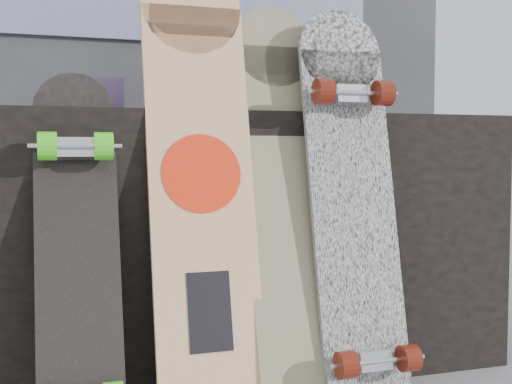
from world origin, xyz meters
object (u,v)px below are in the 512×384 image
object	(u,v)px
longboard_geisha	(200,167)
longboard_cascadia	(354,196)
vendor_table	(242,240)
longboard_celtic	(287,187)
skateboard_dark	(78,246)

from	to	relation	value
longboard_geisha	longboard_cascadia	world-z (taller)	longboard_geisha
vendor_table	longboard_geisha	xyz separation A→B (m)	(-0.21, -0.33, 0.25)
longboard_cascadia	longboard_celtic	bearing A→B (deg)	160.34
vendor_table	longboard_celtic	xyz separation A→B (m)	(0.03, -0.33, 0.19)
vendor_table	longboard_geisha	size ratio (longest dim) A/B	1.31
longboard_celtic	longboard_cascadia	size ratio (longest dim) A/B	1.01
vendor_table	longboard_cascadia	size ratio (longest dim) A/B	1.46
longboard_geisha	longboard_celtic	distance (m)	0.25
longboard_geisha	longboard_celtic	xyz separation A→B (m)	(0.24, -0.00, -0.06)
longboard_cascadia	skateboard_dark	size ratio (longest dim) A/B	1.22
longboard_cascadia	skateboard_dark	xyz separation A→B (m)	(-0.73, 0.02, -0.11)
longboard_geisha	skateboard_dark	distance (m)	0.37
longboard_geisha	longboard_celtic	world-z (taller)	longboard_geisha
vendor_table	longboard_cascadia	distance (m)	0.47
longboard_geisha	longboard_celtic	size ratio (longest dim) A/B	1.10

